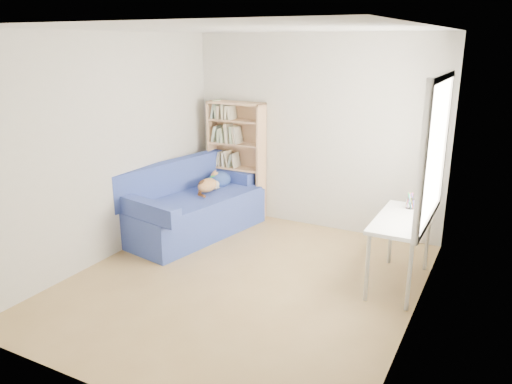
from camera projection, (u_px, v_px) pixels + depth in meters
ground at (243, 282)px, 5.37m from camera, size 4.00×4.00×0.00m
room_shell at (252, 132)px, 4.88m from camera, size 3.54×4.04×2.62m
sofa at (192, 207)px, 6.67m from camera, size 1.26×2.10×0.95m
bookshelf at (237, 164)px, 7.22m from camera, size 0.84×0.26×1.67m
desk at (402, 226)px, 5.14m from camera, size 0.50×1.10×0.75m
pen_cup at (410, 202)px, 5.39m from camera, size 0.09×0.09×0.18m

